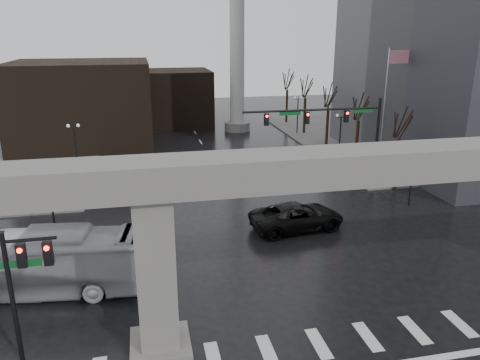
{
  "coord_description": "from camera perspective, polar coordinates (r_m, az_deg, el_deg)",
  "views": [
    {
      "loc": [
        -7.2,
        -17.7,
        13.48
      ],
      "look_at": [
        -1.35,
        9.69,
        4.5
      ],
      "focal_mm": 35.0,
      "sensor_mm": 36.0,
      "label": 1
    }
  ],
  "objects": [
    {
      "name": "smokestack",
      "position": [
        65.05,
        -0.37,
        17.66
      ],
      "size": [
        3.6,
        3.6,
        30.0
      ],
      "color": "beige",
      "rests_on": "ground"
    },
    {
      "name": "city_bus",
      "position": [
        27.44,
        -23.83,
        -9.21
      ],
      "size": [
        12.73,
        4.65,
        3.47
      ],
      "primitive_type": "imported",
      "rotation": [
        0.0,
        0.0,
        1.43
      ],
      "color": "silver",
      "rests_on": "ground"
    },
    {
      "name": "pickup_truck",
      "position": [
        33.4,
        6.97,
        -4.43
      ],
      "size": [
        7.03,
        3.9,
        1.86
      ],
      "primitive_type": "imported",
      "rotation": [
        0.0,
        0.0,
        1.7
      ],
      "color": "black",
      "rests_on": "ground"
    },
    {
      "name": "sidewalk_ne",
      "position": [
        64.54,
        19.3,
        4.78
      ],
      "size": [
        28.0,
        36.0,
        0.15
      ],
      "primitive_type": "cube",
      "color": "slate",
      "rests_on": "ground"
    },
    {
      "name": "ground",
      "position": [
        23.38,
        8.64,
        -17.66
      ],
      "size": [
        160.0,
        160.0,
        0.0
      ],
      "primitive_type": "plane",
      "color": "black",
      "rests_on": "ground"
    },
    {
      "name": "tree_right_1",
      "position": [
        49.96,
        14.1,
        4.95
      ],
      "size": [
        1.09,
        1.61,
        7.67
      ],
      "color": "black",
      "rests_on": "ground"
    },
    {
      "name": "lamp_left_2",
      "position": [
        60.86,
        -17.98,
        7.45
      ],
      "size": [
        1.22,
        0.32,
        5.11
      ],
      "color": "black",
      "rests_on": "ground"
    },
    {
      "name": "lamp_right_2",
      "position": [
        63.97,
        7.06,
        8.64
      ],
      "size": [
        1.22,
        0.32,
        5.11
      ],
      "color": "black",
      "rests_on": "ground"
    },
    {
      "name": "signal_left_pole",
      "position": [
        21.1,
        -24.91,
        -10.5
      ],
      "size": [
        2.3,
        0.3,
        6.0
      ],
      "color": "black",
      "rests_on": "ground"
    },
    {
      "name": "signal_mast_arm",
      "position": [
        40.65,
        11.73,
        6.56
      ],
      "size": [
        12.12,
        0.43,
        8.0
      ],
      "color": "black",
      "rests_on": "ground"
    },
    {
      "name": "lamp_right_1",
      "position": [
        51.16,
        12.14,
        6.1
      ],
      "size": [
        1.22,
        0.32,
        5.11
      ],
      "color": "black",
      "rests_on": "ground"
    },
    {
      "name": "building_far_mid",
      "position": [
        70.53,
        -7.84,
        9.89
      ],
      "size": [
        10.0,
        10.0,
        8.0
      ],
      "primitive_type": "cube",
      "color": "black",
      "rests_on": "ground"
    },
    {
      "name": "flagpole_assembly",
      "position": [
        46.01,
        17.58,
        9.53
      ],
      "size": [
        2.06,
        0.12,
        12.0
      ],
      "color": "silver",
      "rests_on": "ground"
    },
    {
      "name": "tree_right_4",
      "position": [
        71.88,
        5.75,
        9.34
      ],
      "size": [
        1.12,
        1.69,
        8.19
      ],
      "color": "black",
      "rests_on": "ground"
    },
    {
      "name": "tree_right_0",
      "position": [
        43.15,
        18.66,
        2.48
      ],
      "size": [
        1.09,
        1.58,
        7.5
      ],
      "color": "black",
      "rests_on": "ground"
    },
    {
      "name": "elevated_guideway",
      "position": [
        20.7,
        12.8,
        -1.27
      ],
      "size": [
        48.0,
        2.6,
        8.7
      ],
      "color": "gray",
      "rests_on": "ground"
    },
    {
      "name": "tree_right_3",
      "position": [
        64.41,
        7.92,
        8.22
      ],
      "size": [
        1.11,
        1.66,
        8.02
      ],
      "color": "black",
      "rests_on": "ground"
    },
    {
      "name": "lamp_left_1",
      "position": [
        47.2,
        -19.5,
        4.51
      ],
      "size": [
        1.22,
        0.32,
        5.11
      ],
      "color": "black",
      "rests_on": "ground"
    },
    {
      "name": "tree_right_2",
      "position": [
        57.08,
        10.63,
        6.8
      ],
      "size": [
        1.1,
        1.63,
        7.85
      ],
      "color": "black",
      "rests_on": "ground"
    },
    {
      "name": "lamp_left_0",
      "position": [
        33.83,
        -22.2,
        -0.79
      ],
      "size": [
        1.22,
        0.32,
        5.11
      ],
      "color": "black",
      "rests_on": "ground"
    },
    {
      "name": "lamp_right_0",
      "position": [
        39.16,
        20.37,
        1.84
      ],
      "size": [
        1.22,
        0.32,
        5.11
      ],
      "color": "black",
      "rests_on": "ground"
    },
    {
      "name": "building_far_left",
      "position": [
        60.68,
        -18.59,
        8.83
      ],
      "size": [
        16.0,
        14.0,
        10.0
      ],
      "primitive_type": "cube",
      "color": "black",
      "rests_on": "ground"
    }
  ]
}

